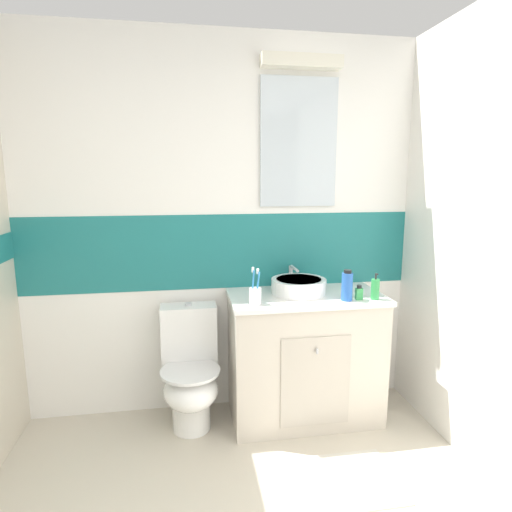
% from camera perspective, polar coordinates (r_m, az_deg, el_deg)
% --- Properties ---
extents(wall_back_tiled, '(3.20, 0.20, 2.50)m').
position_cam_1_polar(wall_back_tiled, '(2.88, -4.44, 3.95)').
color(wall_back_tiled, white).
rests_on(wall_back_tiled, ground_plane).
extents(vanity_cabinet, '(0.98, 0.53, 0.85)m').
position_cam_1_polar(vanity_cabinet, '(2.90, 6.50, -13.21)').
color(vanity_cabinet, beige).
rests_on(vanity_cabinet, ground_plane).
extents(sink_basin, '(0.36, 0.40, 0.15)m').
position_cam_1_polar(sink_basin, '(2.77, 5.73, -3.94)').
color(sink_basin, white).
rests_on(sink_basin, vanity_cabinet).
extents(toilet, '(0.37, 0.50, 0.79)m').
position_cam_1_polar(toilet, '(2.84, -8.81, -15.23)').
color(toilet, white).
rests_on(toilet, ground_plane).
extents(toothbrush_cup, '(0.07, 0.07, 0.23)m').
position_cam_1_polar(toothbrush_cup, '(2.52, -0.11, -5.26)').
color(toothbrush_cup, white).
rests_on(toothbrush_cup, vanity_cabinet).
extents(soap_dispenser, '(0.05, 0.05, 0.17)m').
position_cam_1_polar(soap_dispenser, '(2.72, 15.71, -4.29)').
color(soap_dispenser, green).
rests_on(soap_dispenser, vanity_cabinet).
extents(shampoo_bottle_tall, '(0.07, 0.07, 0.19)m').
position_cam_1_polar(shampoo_bottle_tall, '(2.64, 12.13, -3.95)').
color(shampoo_bottle_tall, '#2659B2').
rests_on(shampoo_bottle_tall, vanity_cabinet).
extents(perfume_flask_small, '(0.04, 0.03, 0.09)m').
position_cam_1_polar(perfume_flask_small, '(2.69, 13.66, -4.81)').
color(perfume_flask_small, green).
rests_on(perfume_flask_small, vanity_cabinet).
extents(bath_mat, '(0.52, 0.44, 0.01)m').
position_cam_1_polar(bath_mat, '(2.60, 12.29, -27.36)').
color(bath_mat, beige).
rests_on(bath_mat, ground_plane).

